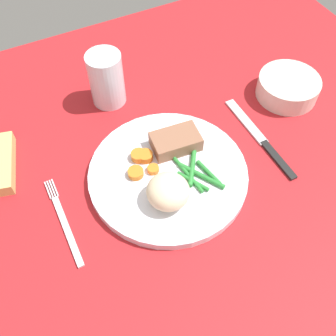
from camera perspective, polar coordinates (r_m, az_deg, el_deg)
The scene contains 10 objects.
dining_table at distance 65.58cm, azimuth -2.96°, elevation -2.06°, with size 120.00×90.00×2.00cm.
dinner_plate at distance 64.18cm, azimuth -0.00°, elevation -0.94°, with size 26.43×26.43×1.60cm, color white.
meat_portion at distance 65.71cm, azimuth 1.15°, elevation 3.94°, with size 8.10×5.09×2.66cm, color #936047.
mashed_potatoes at distance 58.66cm, azimuth 0.02°, elevation -3.49°, with size 6.66×6.74×4.61cm, color beige.
carrot_slices at distance 64.06cm, azimuth -3.88°, elevation 0.86°, with size 5.37×6.23×1.27cm.
green_beans at distance 62.98cm, azimuth 4.25°, elevation -0.84°, with size 5.95×9.06×0.86cm.
fork at distance 62.45cm, azimuth -15.15°, elevation -7.60°, with size 1.44×16.60×0.40cm.
knife at distance 71.56cm, azimuth 13.57°, elevation 4.17°, with size 1.70×20.50×0.64cm.
water_glass at distance 74.51cm, azimuth -9.03°, elevation 12.48°, with size 6.47×6.47×10.41cm.
salad_bowl at distance 79.56cm, azimuth 17.35°, elevation 11.47°, with size 11.80×11.80×4.04cm.
Camera 1 is at (-13.25, -33.83, 55.59)cm, focal length 41.22 mm.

